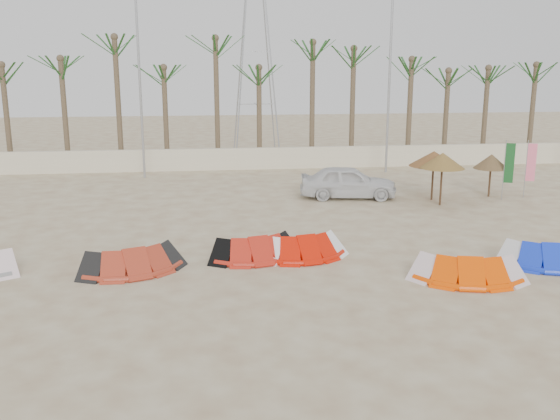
{
  "coord_description": "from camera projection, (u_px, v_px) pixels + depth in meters",
  "views": [
    {
      "loc": [
        -2.59,
        -15.3,
        6.5
      ],
      "look_at": [
        0.0,
        6.0,
        1.3
      ],
      "focal_mm": 40.0,
      "sensor_mm": 36.0,
      "label": 1
    }
  ],
  "objects": [
    {
      "name": "palm_line",
      "position": [
        256.0,
        60.0,
        37.83
      ],
      "size": [
        52.0,
        4.0,
        7.7
      ],
      "color": "brown",
      "rests_on": "ground"
    },
    {
      "name": "boundary_wall",
      "position": [
        248.0,
        159.0,
        37.67
      ],
      "size": [
        60.0,
        0.3,
        1.3
      ],
      "primitive_type": "cube",
      "color": "beige",
      "rests_on": "ground"
    },
    {
      "name": "parasol_left",
      "position": [
        434.0,
        159.0,
        29.17
      ],
      "size": [
        2.33,
        2.33,
        2.33
      ],
      "color": "#4C331E",
      "rests_on": "ground"
    },
    {
      "name": "kite_red_left",
      "position": [
        134.0,
        257.0,
        19.68
      ],
      "size": [
        3.65,
        2.48,
        0.9
      ],
      "color": "#A9331D",
      "rests_on": "ground"
    },
    {
      "name": "kite_orange",
      "position": [
        464.0,
        265.0,
        18.88
      ],
      "size": [
        3.6,
        2.18,
        0.9
      ],
      "color": "#FD4800",
      "rests_on": "ground"
    },
    {
      "name": "ground",
      "position": [
        307.0,
        310.0,
        16.6
      ],
      "size": [
        120.0,
        120.0,
        0.0
      ],
      "primitive_type": "plane",
      "color": "beige",
      "rests_on": "ground"
    },
    {
      "name": "lamp_b",
      "position": [
        140.0,
        73.0,
        33.84
      ],
      "size": [
        1.25,
        0.14,
        11.0
      ],
      "color": "#A5A8AD",
      "rests_on": "ground"
    },
    {
      "name": "car",
      "position": [
        348.0,
        182.0,
        29.84
      ],
      "size": [
        4.81,
        2.5,
        1.56
      ],
      "primitive_type": "imported",
      "rotation": [
        0.0,
        0.0,
        1.42
      ],
      "color": "silver",
      "rests_on": "ground"
    },
    {
      "name": "flag_pink",
      "position": [
        530.0,
        164.0,
        29.71
      ],
      "size": [
        0.44,
        0.16,
        2.78
      ],
      "color": "#A5A8AD",
      "rests_on": "ground"
    },
    {
      "name": "parasol_right",
      "position": [
        491.0,
        162.0,
        29.93
      ],
      "size": [
        1.68,
        1.68,
        2.08
      ],
      "color": "#4C331E",
      "rests_on": "ground"
    },
    {
      "name": "parasol_mid",
      "position": [
        443.0,
        161.0,
        28.06
      ],
      "size": [
        2.02,
        2.02,
        2.42
      ],
      "color": "#4C331E",
      "rests_on": "ground"
    },
    {
      "name": "kite_red_right",
      "position": [
        303.0,
        244.0,
        21.06
      ],
      "size": [
        3.25,
        2.05,
        0.9
      ],
      "color": "red",
      "rests_on": "ground"
    },
    {
      "name": "lamp_c",
      "position": [
        390.0,
        72.0,
        35.48
      ],
      "size": [
        1.25,
        0.14,
        11.0
      ],
      "color": "#A5A8AD",
      "rests_on": "ground"
    },
    {
      "name": "pylon",
      "position": [
        256.0,
        154.0,
        43.73
      ],
      "size": [
        3.0,
        3.0,
        14.0
      ],
      "primitive_type": null,
      "color": "#A5A8AD",
      "rests_on": "ground"
    },
    {
      "name": "flag_green",
      "position": [
        508.0,
        164.0,
        29.18
      ],
      "size": [
        0.44,
        0.18,
        2.87
      ],
      "color": "#A5A8AD",
      "rests_on": "ground"
    },
    {
      "name": "kite_blue",
      "position": [
        545.0,
        252.0,
        20.21
      ],
      "size": [
        3.5,
        2.25,
        0.9
      ],
      "color": "#1332DE",
      "rests_on": "ground"
    },
    {
      "name": "kite_red_mid",
      "position": [
        256.0,
        245.0,
        20.92
      ],
      "size": [
        3.37,
        2.15,
        0.9
      ],
      "color": "red",
      "rests_on": "ground"
    }
  ]
}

